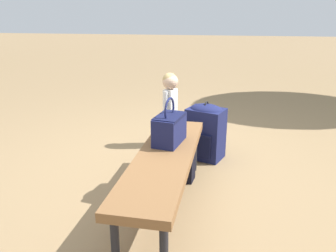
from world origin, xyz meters
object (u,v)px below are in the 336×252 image
child_standing (170,99)px  backpack_small (183,162)px  handbag (169,128)px  park_bench (165,162)px  backpack_large (205,130)px

child_standing → backpack_small: child_standing is taller
handbag → child_standing: bearing=9.4°
park_bench → backpack_small: park_bench is taller
backpack_small → child_standing: bearing=17.6°
child_standing → park_bench: bearing=-172.1°
park_bench → backpack_large: size_ratio=2.68×
backpack_large → backpack_small: 0.56m
park_bench → backpack_large: bearing=-12.9°
handbag → child_standing: 1.05m
park_bench → backpack_small: 0.54m
handbag → child_standing: child_standing is taller
handbag → backpack_large: (0.78, -0.24, -0.28)m
handbag → backpack_small: size_ratio=1.08×
park_bench → child_standing: bearing=7.9°
backpack_small → handbag: bearing=163.4°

